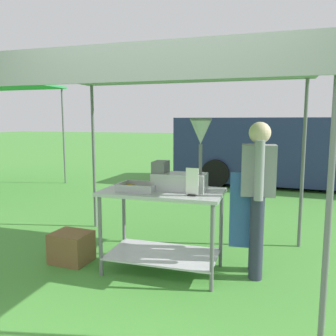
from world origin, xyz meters
The scene contains 9 objects.
ground_plane centered at (0.00, 6.00, 0.00)m, with size 70.00×70.00×0.00m, color #478E38.
stall_canopy centered at (-0.28, 1.23, 2.11)m, with size 3.14×2.32×2.18m.
donut_cart centered at (-0.28, 1.14, 0.63)m, with size 1.27×0.70×0.89m.
donut_tray centered at (-0.53, 1.08, 0.91)m, with size 0.40×0.32×0.07m.
donut_fryer centered at (-0.07, 1.20, 1.14)m, with size 0.61×0.28×0.75m.
menu_sign centered at (0.08, 0.96, 1.01)m, with size 0.13×0.05×0.27m.
vendor centered at (0.68, 1.33, 0.90)m, with size 0.46×0.54×1.61m.
supply_crate centered at (-1.36, 1.07, 0.17)m, with size 0.45×0.39×0.35m.
van_navy centered at (1.38, 6.90, 0.88)m, with size 5.88×2.34×1.69m.
Camera 1 is at (0.81, -2.25, 1.62)m, focal length 36.80 mm.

